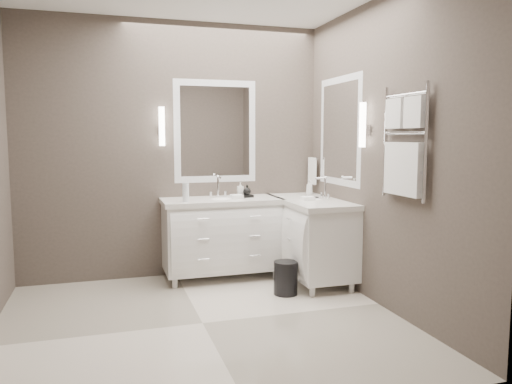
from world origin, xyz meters
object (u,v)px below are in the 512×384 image
object	(u,v)px
waste_bin	(286,278)
vanity_right	(311,234)
vanity_back	(222,233)
towel_ladder	(404,150)

from	to	relation	value
waste_bin	vanity_right	bearing A→B (deg)	43.23
vanity_back	vanity_right	bearing A→B (deg)	-20.38
towel_ladder	vanity_right	bearing A→B (deg)	99.84
vanity_back	towel_ladder	distance (m)	2.16
vanity_back	vanity_right	xyz separation A→B (m)	(0.88, -0.33, 0.00)
vanity_right	waste_bin	xyz separation A→B (m)	(-0.43, -0.40, -0.33)
vanity_right	vanity_back	bearing A→B (deg)	159.62
vanity_right	towel_ladder	world-z (taller)	towel_ladder
vanity_right	waste_bin	distance (m)	0.67
vanity_right	towel_ladder	distance (m)	1.60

